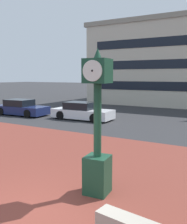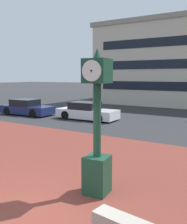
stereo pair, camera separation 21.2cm
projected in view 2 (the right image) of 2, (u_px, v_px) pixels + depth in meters
ground_plane at (28, 216)px, 5.94m from camera, size 200.00×200.00×0.00m
plaza_brick_paving at (78, 185)px, 7.58m from camera, size 44.00×11.92×0.01m
street_clock at (97, 133)px, 6.86m from camera, size 0.69×0.74×3.90m
car_street_near at (27, 108)px, 21.38m from camera, size 4.64×2.09×1.28m
car_street_mid at (87, 112)px, 19.08m from camera, size 4.60×2.03×1.28m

